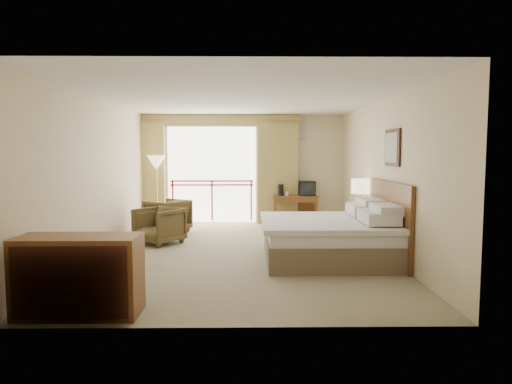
{
  "coord_description": "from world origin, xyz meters",
  "views": [
    {
      "loc": [
        0.16,
        -8.0,
        1.78
      ],
      "look_at": [
        0.27,
        0.4,
        1.04
      ],
      "focal_mm": 32.0,
      "sensor_mm": 36.0,
      "label": 1
    }
  ],
  "objects_px": {
    "wastebasket": "(279,221)",
    "desk": "(295,202)",
    "nightstand": "(360,226)",
    "dresser": "(79,276)",
    "side_table": "(159,220)",
    "armchair_near": "(159,244)",
    "table_lamp": "(360,187)",
    "tv": "(307,188)",
    "floor_lamp": "(156,165)",
    "armchair_far": "(167,232)",
    "bed": "(331,237)"
  },
  "relations": [
    {
      "from": "floor_lamp",
      "to": "armchair_far",
      "type": "bearing_deg",
      "value": -64.03
    },
    {
      "from": "side_table",
      "to": "floor_lamp",
      "type": "height_order",
      "value": "floor_lamp"
    },
    {
      "from": "tv",
      "to": "side_table",
      "type": "xyz_separation_m",
      "value": [
        -3.3,
        -1.7,
        -0.52
      ]
    },
    {
      "from": "bed",
      "to": "armchair_near",
      "type": "distance_m",
      "value": 3.41
    },
    {
      "from": "armchair_far",
      "to": "dresser",
      "type": "bearing_deg",
      "value": 34.16
    },
    {
      "from": "table_lamp",
      "to": "armchair_far",
      "type": "relative_size",
      "value": 0.76
    },
    {
      "from": "tv",
      "to": "dresser",
      "type": "distance_m",
      "value": 7.06
    },
    {
      "from": "bed",
      "to": "dresser",
      "type": "xyz_separation_m",
      "value": [
        -3.2,
        -2.52,
        0.06
      ]
    },
    {
      "from": "tv",
      "to": "armchair_near",
      "type": "distance_m",
      "value": 4.05
    },
    {
      "from": "nightstand",
      "to": "side_table",
      "type": "relative_size",
      "value": 1.13
    },
    {
      "from": "table_lamp",
      "to": "tv",
      "type": "height_order",
      "value": "table_lamp"
    },
    {
      "from": "wastebasket",
      "to": "dresser",
      "type": "relative_size",
      "value": 0.24
    },
    {
      "from": "armchair_far",
      "to": "nightstand",
      "type": "bearing_deg",
      "value": 109.35
    },
    {
      "from": "armchair_near",
      "to": "side_table",
      "type": "height_order",
      "value": "side_table"
    },
    {
      "from": "wastebasket",
      "to": "dresser",
      "type": "bearing_deg",
      "value": -113.97
    },
    {
      "from": "side_table",
      "to": "nightstand",
      "type": "bearing_deg",
      "value": -6.78
    },
    {
      "from": "side_table",
      "to": "dresser",
      "type": "relative_size",
      "value": 0.41
    },
    {
      "from": "armchair_far",
      "to": "floor_lamp",
      "type": "relative_size",
      "value": 0.48
    },
    {
      "from": "side_table",
      "to": "table_lamp",
      "type": "bearing_deg",
      "value": -6.09
    },
    {
      "from": "armchair_near",
      "to": "floor_lamp",
      "type": "height_order",
      "value": "floor_lamp"
    },
    {
      "from": "wastebasket",
      "to": "side_table",
      "type": "relative_size",
      "value": 0.58
    },
    {
      "from": "side_table",
      "to": "armchair_near",
      "type": "bearing_deg",
      "value": -78.86
    },
    {
      "from": "desk",
      "to": "tv",
      "type": "height_order",
      "value": "tv"
    },
    {
      "from": "armchair_far",
      "to": "desk",
      "type": "bearing_deg",
      "value": 145.92
    },
    {
      "from": "desk",
      "to": "armchair_near",
      "type": "distance_m",
      "value": 3.79
    },
    {
      "from": "dresser",
      "to": "armchair_near",
      "type": "bearing_deg",
      "value": 91.43
    },
    {
      "from": "bed",
      "to": "tv",
      "type": "relative_size",
      "value": 5.4
    },
    {
      "from": "nightstand",
      "to": "side_table",
      "type": "height_order",
      "value": "nightstand"
    },
    {
      "from": "table_lamp",
      "to": "wastebasket",
      "type": "relative_size",
      "value": 1.98
    },
    {
      "from": "bed",
      "to": "armchair_near",
      "type": "bearing_deg",
      "value": 156.22
    },
    {
      "from": "armchair_near",
      "to": "tv",
      "type": "bearing_deg",
      "value": 73.13
    },
    {
      "from": "tv",
      "to": "armchair_near",
      "type": "xyz_separation_m",
      "value": [
        -3.17,
        -2.36,
        -0.89
      ]
    },
    {
      "from": "floor_lamp",
      "to": "dresser",
      "type": "distance_m",
      "value": 6.0
    },
    {
      "from": "armchair_near",
      "to": "side_table",
      "type": "xyz_separation_m",
      "value": [
        -0.13,
        0.65,
        0.37
      ]
    },
    {
      "from": "table_lamp",
      "to": "desk",
      "type": "height_order",
      "value": "table_lamp"
    },
    {
      "from": "armchair_near",
      "to": "floor_lamp",
      "type": "distance_m",
      "value": 2.53
    },
    {
      "from": "desk",
      "to": "side_table",
      "type": "height_order",
      "value": "desk"
    },
    {
      "from": "desk",
      "to": "table_lamp",
      "type": "bearing_deg",
      "value": -66.26
    },
    {
      "from": "armchair_near",
      "to": "floor_lamp",
      "type": "bearing_deg",
      "value": 138.91
    },
    {
      "from": "armchair_far",
      "to": "side_table",
      "type": "bearing_deg",
      "value": 29.05
    },
    {
      "from": "bed",
      "to": "dresser",
      "type": "bearing_deg",
      "value": -141.82
    },
    {
      "from": "nightstand",
      "to": "wastebasket",
      "type": "height_order",
      "value": "nightstand"
    },
    {
      "from": "nightstand",
      "to": "armchair_far",
      "type": "height_order",
      "value": "nightstand"
    },
    {
      "from": "floor_lamp",
      "to": "dresser",
      "type": "relative_size",
      "value": 1.29
    },
    {
      "from": "wastebasket",
      "to": "armchair_near",
      "type": "distance_m",
      "value": 3.09
    },
    {
      "from": "table_lamp",
      "to": "tv",
      "type": "distance_m",
      "value": 2.29
    },
    {
      "from": "bed",
      "to": "dresser",
      "type": "relative_size",
      "value": 1.62
    },
    {
      "from": "nightstand",
      "to": "dresser",
      "type": "relative_size",
      "value": 0.46
    },
    {
      "from": "wastebasket",
      "to": "desk",
      "type": "bearing_deg",
      "value": 52.75
    },
    {
      "from": "table_lamp",
      "to": "tv",
      "type": "bearing_deg",
      "value": 110.11
    }
  ]
}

